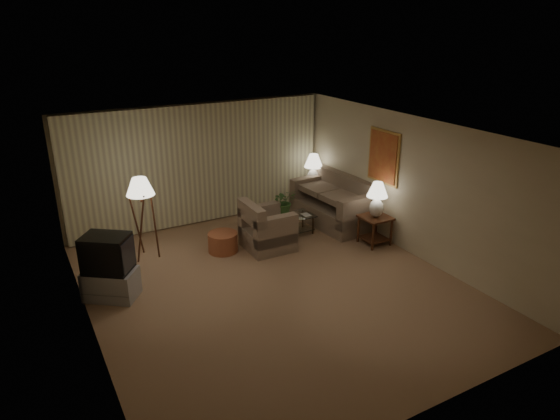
% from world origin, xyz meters
% --- Properties ---
extents(ground, '(7.00, 7.00, 0.00)m').
position_xyz_m(ground, '(0.00, 0.00, 0.00)').
color(ground, '#9A6E55').
rests_on(ground, ground).
extents(room_shell, '(6.04, 7.02, 2.72)m').
position_xyz_m(room_shell, '(0.02, 1.51, 1.75)').
color(room_shell, beige).
rests_on(room_shell, ground).
extents(sofa, '(2.08, 1.23, 0.87)m').
position_xyz_m(sofa, '(2.50, 1.88, 0.43)').
color(sofa, gray).
rests_on(sofa, ground).
extents(armchair, '(0.97, 0.92, 0.79)m').
position_xyz_m(armchair, '(0.63, 1.43, 0.40)').
color(armchair, gray).
rests_on(armchair, ground).
extents(side_table_near, '(0.57, 0.57, 0.60)m').
position_xyz_m(side_table_near, '(2.65, 0.53, 0.42)').
color(side_table_near, '#3D1C10').
rests_on(side_table_near, ground).
extents(side_table_far, '(0.45, 0.38, 0.60)m').
position_xyz_m(side_table_far, '(2.65, 2.90, 0.39)').
color(side_table_far, '#3D1C10').
rests_on(side_table_far, ground).
extents(table_lamp_near, '(0.42, 0.42, 0.73)m').
position_xyz_m(table_lamp_near, '(2.65, 0.53, 1.03)').
color(table_lamp_near, white).
rests_on(table_lamp_near, side_table_near).
extents(table_lamp_far, '(0.45, 0.45, 0.77)m').
position_xyz_m(table_lamp_far, '(2.65, 2.90, 1.05)').
color(table_lamp_far, white).
rests_on(table_lamp_far, side_table_far).
extents(coffee_table, '(1.03, 0.56, 0.41)m').
position_xyz_m(coffee_table, '(1.37, 1.78, 0.28)').
color(coffee_table, silver).
rests_on(coffee_table, ground).
extents(tv_cabinet, '(1.34, 1.33, 0.50)m').
position_xyz_m(tv_cabinet, '(-2.55, 0.98, 0.25)').
color(tv_cabinet, '#979799').
rests_on(tv_cabinet, ground).
extents(crt_tv, '(1.22, 1.21, 0.62)m').
position_xyz_m(crt_tv, '(-2.55, 0.98, 0.81)').
color(crt_tv, black).
rests_on(crt_tv, tv_cabinet).
extents(floor_lamp, '(0.53, 0.53, 1.62)m').
position_xyz_m(floor_lamp, '(-1.64, 2.19, 0.85)').
color(floor_lamp, '#3D1C10').
rests_on(floor_lamp, ground).
extents(ottoman, '(0.72, 0.72, 0.39)m').
position_xyz_m(ottoman, '(-0.23, 1.71, 0.20)').
color(ottoman, '#9B4B34').
rests_on(ottoman, ground).
extents(vase, '(0.15, 0.15, 0.16)m').
position_xyz_m(vase, '(1.22, 1.78, 0.49)').
color(vase, white).
rests_on(vase, coffee_table).
extents(flowers, '(0.51, 0.46, 0.54)m').
position_xyz_m(flowers, '(1.22, 1.78, 0.84)').
color(flowers, '#3A682E').
rests_on(flowers, vase).
extents(book, '(0.16, 0.22, 0.02)m').
position_xyz_m(book, '(1.62, 1.68, 0.42)').
color(book, olive).
rests_on(book, coffee_table).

